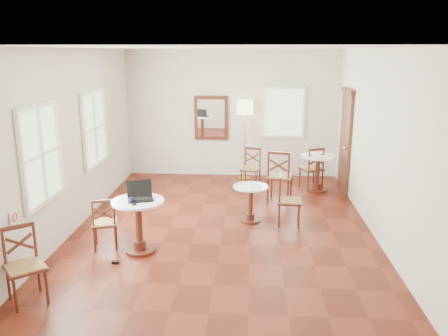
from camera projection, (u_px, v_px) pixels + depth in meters
The scene contains 17 objects.
ground at pixel (223, 229), 7.75m from camera, with size 7.00×7.00×0.00m, color #5A1D0F.
room_shell at pixel (220, 117), 7.54m from camera, with size 5.02×7.02×3.01m.
cafe_table_near at pixel (139, 220), 6.75m from camera, with size 0.78×0.78×0.82m.
cafe_table_mid at pixel (251, 200), 8.00m from camera, with size 0.62×0.62×0.66m.
cafe_table_back at pixel (318, 169), 9.73m from camera, with size 0.74×0.74×0.79m.
chair_near_a at pixel (105, 223), 6.92m from camera, with size 0.46×0.46×0.82m.
chair_near_b at pixel (25, 265), 5.42m from camera, with size 0.61×0.61×0.94m.
chair_mid_a at pixel (280, 176), 9.04m from camera, with size 0.59×0.59×1.06m.
chair_mid_b at pixel (288, 200), 7.84m from camera, with size 0.44×0.44×0.90m.
chair_back_a at pixel (312, 168), 9.88m from camera, with size 0.58×0.58×0.94m.
chair_back_b at pixel (251, 168), 10.03m from camera, with size 0.49×0.49×0.87m.
floor_lamp at pixel (245, 113), 10.38m from camera, with size 0.36×0.36×1.86m.
laptop at pixel (140, 195), 6.72m from camera, with size 0.44×0.40×0.26m.
mouse at pixel (134, 204), 6.46m from camera, with size 0.08×0.05×0.03m, color black.
navy_mug at pixel (131, 200), 6.56m from camera, with size 0.10×0.06×0.08m.
water_glass at pixel (139, 195), 6.74m from camera, with size 0.06×0.06×0.10m, color white.
power_adapter at pixel (115, 262), 6.49m from camera, with size 0.10×0.06×0.04m, color black.
Camera 1 is at (0.46, -7.22, 2.96)m, focal length 36.39 mm.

